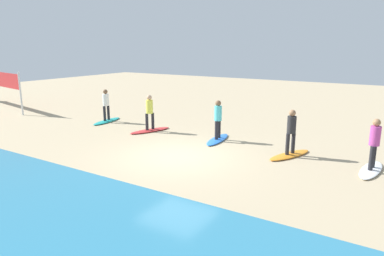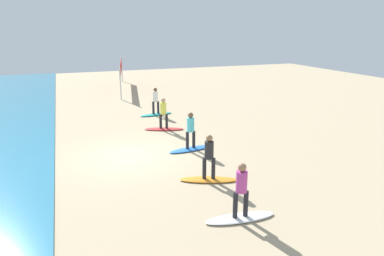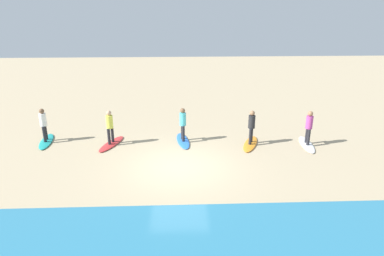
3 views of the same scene
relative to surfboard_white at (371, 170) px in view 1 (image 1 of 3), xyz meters
The scene contains 11 objects.
ground_plane 6.50m from the surfboard_white, 18.01° to the left, with size 60.00×60.00×0.00m, color tan.
surfboard_white is the anchor object (origin of this frame).
surfer_white 0.99m from the surfboard_white, ahead, with size 0.32×0.46×1.64m.
surfboard_orange 2.71m from the surfboard_white, ahead, with size 2.10×0.56×0.09m, color orange.
surfer_orange 2.88m from the surfboard_white, ahead, with size 0.32×0.44×1.64m.
surfboard_blue 6.00m from the surfboard_white, ahead, with size 2.10×0.56×0.09m, color blue.
surfer_blue 6.08m from the surfboard_white, ahead, with size 0.32×0.46×1.64m.
surfboard_red 9.45m from the surfboard_white, ahead, with size 2.10×0.56×0.09m, color red.
surfer_red 9.50m from the surfboard_white, ahead, with size 0.32×0.44×1.64m.
surfboard_teal 12.73m from the surfboard_white, ahead, with size 2.10×0.56×0.09m, color teal.
surfer_teal 12.77m from the surfboard_white, ahead, with size 0.32×0.46×1.64m.
Camera 1 is at (-6.93, 10.11, 3.96)m, focal length 32.78 mm.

